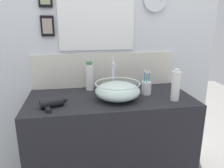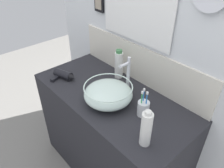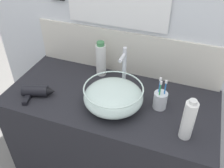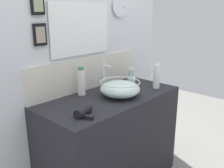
% 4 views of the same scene
% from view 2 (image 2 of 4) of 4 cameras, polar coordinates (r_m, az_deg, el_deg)
% --- Properties ---
extents(ground_plane, '(6.00, 6.00, 0.00)m').
position_cam_2_polar(ground_plane, '(2.17, -0.25, -20.77)').
color(ground_plane, gray).
extents(vanity_counter, '(1.23, 0.57, 0.84)m').
position_cam_2_polar(vanity_counter, '(1.84, -0.28, -13.31)').
color(vanity_counter, '#232328').
rests_on(vanity_counter, ground).
extents(back_panel, '(1.98, 0.10, 2.41)m').
position_cam_2_polar(back_panel, '(1.57, 8.50, 12.56)').
color(back_panel, silver).
rests_on(back_panel, ground).
extents(glass_bowl_sink, '(0.33, 0.33, 0.13)m').
position_cam_2_polar(glass_bowl_sink, '(1.45, -0.99, -2.51)').
color(glass_bowl_sink, silver).
rests_on(glass_bowl_sink, vanity_counter).
extents(faucet, '(0.02, 0.10, 0.27)m').
position_cam_2_polar(faucet, '(1.50, 4.08, 2.81)').
color(faucet, silver).
rests_on(faucet, vanity_counter).
extents(hair_drier, '(0.20, 0.17, 0.06)m').
position_cam_2_polar(hair_drier, '(1.74, -12.41, 2.28)').
color(hair_drier, black).
rests_on(hair_drier, vanity_counter).
extents(toothbrush_cup, '(0.07, 0.07, 0.19)m').
position_cam_2_polar(toothbrush_cup, '(1.37, 8.17, -6.26)').
color(toothbrush_cup, silver).
rests_on(toothbrush_cup, vanity_counter).
extents(spray_bottle, '(0.06, 0.06, 0.23)m').
position_cam_2_polar(spray_bottle, '(1.68, 1.80, 5.15)').
color(spray_bottle, white).
rests_on(spray_bottle, vanity_counter).
extents(shampoo_bottle, '(0.06, 0.06, 0.23)m').
position_cam_2_polar(shampoo_bottle, '(1.17, 8.91, -11.50)').
color(shampoo_bottle, white).
rests_on(shampoo_bottle, vanity_counter).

